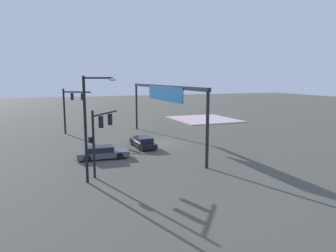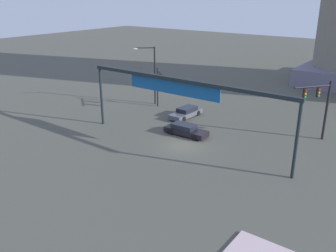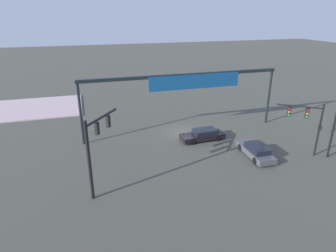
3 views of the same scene
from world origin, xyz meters
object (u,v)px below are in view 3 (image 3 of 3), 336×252
(traffic_signal_near_corner, at_px, (95,143))
(sedan_car_approaching, at_px, (256,151))
(traffic_signal_opposite_side, at_px, (308,119))
(sedan_car_waiting_far, at_px, (203,135))

(traffic_signal_near_corner, bearing_deg, sedan_car_approaching, -46.50)
(traffic_signal_near_corner, height_order, traffic_signal_opposite_side, traffic_signal_near_corner)
(traffic_signal_opposite_side, distance_m, sedan_car_approaching, 5.66)
(traffic_signal_opposite_side, bearing_deg, sedan_car_approaching, 27.29)
(traffic_signal_opposite_side, height_order, sedan_car_waiting_far, traffic_signal_opposite_side)
(traffic_signal_near_corner, xyz_separation_m, traffic_signal_opposite_side, (-19.65, -0.92, -0.55))
(sedan_car_approaching, xyz_separation_m, sedan_car_waiting_far, (3.35, -5.07, -0.00))
(traffic_signal_near_corner, bearing_deg, sedan_car_waiting_far, -22.70)
(traffic_signal_opposite_side, relative_size, sedan_car_waiting_far, 1.09)
(traffic_signal_near_corner, relative_size, traffic_signal_opposite_side, 1.19)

